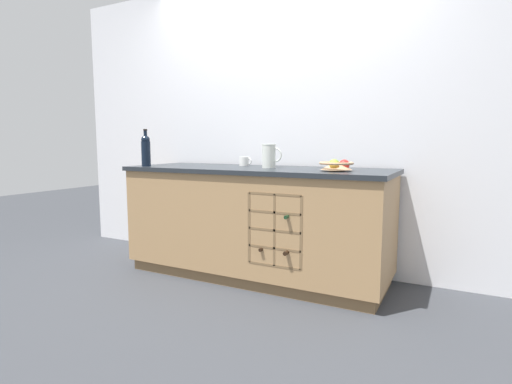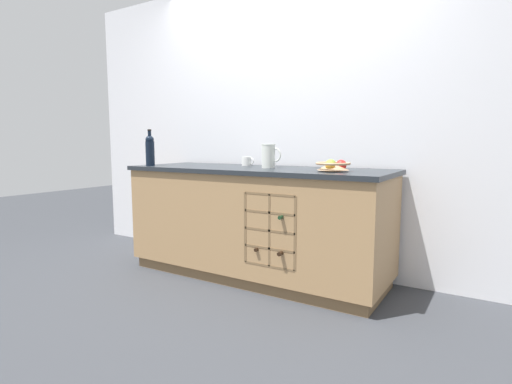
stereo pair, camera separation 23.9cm
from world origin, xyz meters
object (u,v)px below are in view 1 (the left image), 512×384
white_pitcher (269,155)px  ceramic_mug (244,161)px  fruit_bowl (337,165)px  standing_wine_bottle (146,150)px

white_pitcher → ceramic_mug: bearing=149.4°
fruit_bowl → white_pitcher: size_ratio=1.27×
white_pitcher → standing_wine_bottle: 1.06m
fruit_bowl → standing_wine_bottle: 1.61m
fruit_bowl → standing_wine_bottle: bearing=-174.0°
white_pitcher → ceramic_mug: white_pitcher is taller
fruit_bowl → ceramic_mug: bearing=161.7°
fruit_bowl → ceramic_mug: fruit_bowl is taller
ceramic_mug → standing_wine_bottle: size_ratio=0.37×
white_pitcher → standing_wine_bottle: bearing=-165.1°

